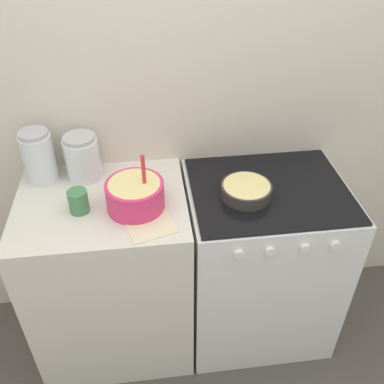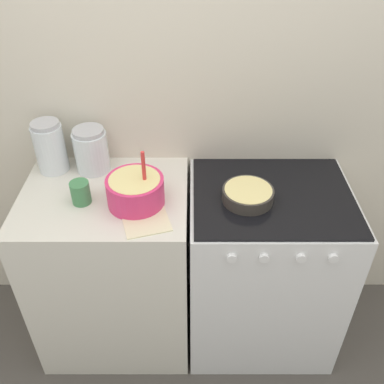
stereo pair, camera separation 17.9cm
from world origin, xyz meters
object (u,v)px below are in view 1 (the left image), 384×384
Objects in this scene: stove at (259,262)px; tin_can at (78,201)px; storage_jar_left at (40,160)px; mixing_bowl at (135,194)px; storage_jar_middle at (83,160)px; baking_pan at (246,190)px.

stove is 9.46× the size of tin_can.
mixing_bowl is at bearing -31.84° from storage_jar_left.
mixing_bowl reaches higher than storage_jar_left.
storage_jar_middle is 0.25m from tin_can.
baking_pan is (0.47, 0.02, -0.04)m from mixing_bowl.
mixing_bowl is 0.47m from baking_pan.
storage_jar_middle is (-0.82, 0.20, 0.56)m from stove.
mixing_bowl is at bearing -1.53° from tin_can.
mixing_bowl is at bearing -48.44° from storage_jar_middle.
mixing_bowl is 0.23m from tin_can.
baking_pan is at bearing -18.76° from storage_jar_middle.
storage_jar_middle is (-0.23, 0.26, 0.02)m from mixing_bowl.
stove is at bearing -11.21° from storage_jar_left.
mixing_bowl is (-0.59, -0.06, 0.54)m from stove.
stove is 0.80m from mixing_bowl.
stove is 1.01m from storage_jar_middle.
storage_jar_middle is at bearing 166.33° from stove.
baking_pan is 1.04× the size of storage_jar_middle.
mixing_bowl reaches higher than baking_pan.
baking_pan is at bearing 2.26° from mixing_bowl.
storage_jar_left is 0.31m from tin_can.
stove is 3.83× the size of storage_jar_left.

